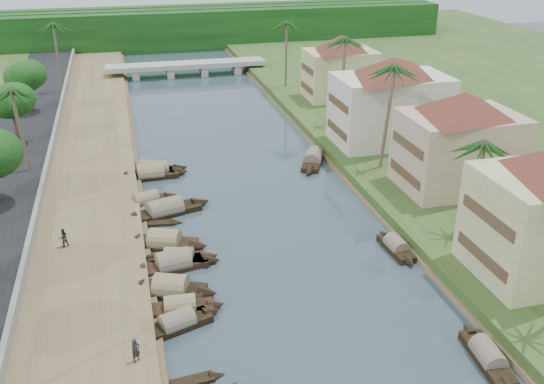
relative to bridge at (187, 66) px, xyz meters
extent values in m
plane|color=#32424B|center=(0.00, -72.00, -1.72)|extent=(220.00, 220.00, 0.00)
cube|color=brown|center=(-16.00, -52.00, -1.32)|extent=(10.00, 180.00, 0.80)
cube|color=#28491D|center=(19.00, -52.00, -1.12)|extent=(16.00, 180.00, 1.20)
cube|color=gray|center=(-20.20, -52.00, -0.37)|extent=(0.40, 180.00, 1.10)
cube|color=black|center=(0.00, 23.00, 2.28)|extent=(120.00, 4.00, 8.00)
cube|color=black|center=(0.00, 28.00, 2.28)|extent=(120.00, 4.00, 8.00)
cube|color=black|center=(0.00, 33.00, 2.28)|extent=(120.00, 4.00, 8.00)
cube|color=#9F9F95|center=(0.00, 0.00, 0.28)|extent=(28.00, 4.00, 0.80)
cube|color=#9F9F95|center=(-9.00, 0.00, -0.82)|extent=(1.20, 3.50, 1.80)
cube|color=#9F9F95|center=(-3.00, 0.00, -0.82)|extent=(1.20, 3.50, 1.80)
cube|color=#9F9F95|center=(3.00, 0.00, -0.82)|extent=(1.20, 3.50, 1.80)
cube|color=#9F9F95|center=(9.00, 0.00, -0.82)|extent=(1.20, 3.50, 1.80)
cube|color=#503825|center=(12.95, -74.00, 1.48)|extent=(0.10, 6.40, 0.90)
cube|color=#503825|center=(12.95, -74.00, 4.68)|extent=(0.10, 6.40, 0.90)
cube|color=#CAA78F|center=(20.00, -58.00, 3.23)|extent=(11.00, 8.00, 7.50)
pyramid|color=brown|center=(20.00, -58.00, 8.08)|extent=(14.11, 14.11, 2.20)
cube|color=#503825|center=(14.45, -58.00, 1.35)|extent=(0.10, 6.40, 0.90)
cube|color=#503825|center=(14.45, -58.00, 4.35)|extent=(0.10, 6.40, 0.90)
cube|color=beige|center=(19.00, -44.00, 3.48)|extent=(13.00, 8.00, 8.00)
pyramid|color=brown|center=(19.00, -44.00, 8.58)|extent=(15.59, 15.59, 2.20)
cube|color=#503825|center=(12.45, -44.00, 1.48)|extent=(0.10, 6.40, 0.90)
cube|color=#503825|center=(12.45, -44.00, 4.68)|extent=(0.10, 6.40, 0.90)
cube|color=beige|center=(20.00, -24.00, 2.98)|extent=(10.00, 7.00, 7.00)
pyramid|color=brown|center=(20.00, -24.00, 7.58)|extent=(12.62, 12.62, 2.20)
cube|color=#503825|center=(14.95, -24.00, 1.23)|extent=(0.10, 5.60, 0.90)
cube|color=#503825|center=(14.95, -24.00, 4.03)|extent=(0.10, 5.60, 0.90)
cube|color=black|center=(-9.43, -72.90, -1.52)|extent=(5.14, 3.09, 0.70)
cone|color=black|center=(-6.86, -72.00, -1.44)|extent=(1.79, 1.79, 1.56)
cone|color=black|center=(-11.99, -73.80, -1.44)|extent=(1.79, 1.79, 1.56)
cylinder|color=#766858|center=(-9.43, -72.90, -1.14)|extent=(4.07, 2.77, 1.62)
cube|color=black|center=(-9.03, -71.07, -1.52)|extent=(4.78, 1.86, 0.70)
cone|color=black|center=(-6.42, -71.22, -1.44)|extent=(1.44, 1.51, 1.58)
cone|color=black|center=(-11.64, -70.92, -1.44)|extent=(1.44, 1.51, 1.58)
cylinder|color=#827753|center=(-9.03, -71.07, -1.14)|extent=(3.68, 1.86, 1.66)
cube|color=black|center=(-9.43, -68.51, -1.52)|extent=(5.56, 3.80, 0.70)
cone|color=black|center=(-6.76, -69.59, -1.44)|extent=(2.10, 2.25, 1.97)
cone|color=black|center=(-12.10, -67.43, -1.44)|extent=(2.10, 2.25, 1.97)
cylinder|color=#827753|center=(-9.43, -68.51, -1.14)|extent=(4.46, 3.42, 2.08)
cube|color=black|center=(-8.89, -64.91, -1.52)|extent=(5.84, 2.93, 0.70)
cone|color=black|center=(-5.84, -64.37, -1.44)|extent=(1.92, 2.05, 1.97)
cone|color=black|center=(-11.94, -65.44, -1.44)|extent=(1.92, 2.05, 1.97)
cylinder|color=#766858|center=(-8.89, -64.91, -1.14)|extent=(4.56, 2.78, 2.08)
cube|color=black|center=(-8.36, -64.20, -1.52)|extent=(5.21, 2.87, 0.70)
cone|color=black|center=(-5.70, -64.96, -1.44)|extent=(1.76, 1.75, 1.57)
cone|color=black|center=(-11.01, -63.44, -1.44)|extent=(1.76, 1.75, 1.57)
cylinder|color=#827753|center=(-8.36, -64.20, -1.14)|extent=(4.10, 2.61, 1.63)
cube|color=black|center=(-9.26, -61.16, -1.52)|extent=(5.86, 3.93, 0.70)
cone|color=black|center=(-6.42, -62.29, -1.44)|extent=(2.18, 2.31, 2.01)
cone|color=black|center=(-12.10, -60.04, -1.44)|extent=(2.18, 2.31, 2.01)
cylinder|color=#827753|center=(-9.26, -61.16, -1.14)|extent=(4.68, 3.52, 2.13)
cube|color=black|center=(-8.69, -54.94, -1.52)|extent=(7.18, 3.99, 0.70)
cone|color=black|center=(-5.04, -53.81, -1.44)|extent=(2.42, 2.34, 2.06)
cone|color=black|center=(-12.34, -56.07, -1.44)|extent=(2.42, 2.34, 2.06)
cylinder|color=#766858|center=(-8.69, -54.94, -1.14)|extent=(5.65, 3.59, 2.13)
cube|color=black|center=(-10.31, -52.31, -1.52)|extent=(5.15, 2.96, 0.70)
cone|color=black|center=(-7.70, -51.51, -1.44)|extent=(1.77, 1.79, 1.60)
cone|color=black|center=(-12.91, -53.10, -1.44)|extent=(1.77, 1.79, 1.60)
cylinder|color=#827753|center=(-10.31, -52.31, -1.14)|extent=(4.07, 2.69, 1.67)
cube|color=black|center=(-9.42, -45.48, -1.52)|extent=(5.99, 2.24, 0.70)
cone|color=black|center=(-6.13, -45.36, -1.44)|extent=(1.79, 1.89, 2.02)
cone|color=black|center=(-12.70, -45.60, -1.44)|extent=(1.79, 1.89, 2.02)
cylinder|color=#827753|center=(-9.42, -45.48, -1.14)|extent=(4.60, 2.28, 2.11)
cube|color=black|center=(-9.14, -43.93, -1.52)|extent=(5.90, 4.08, 0.70)
cone|color=black|center=(-6.27, -45.40, -1.44)|extent=(2.12, 2.04, 1.64)
cone|color=black|center=(-12.00, -42.46, -1.44)|extent=(2.12, 2.04, 1.64)
cylinder|color=#766858|center=(-9.14, -43.93, -1.14)|extent=(4.71, 3.51, 1.68)
cube|color=black|center=(-8.79, -44.94, -1.52)|extent=(5.57, 2.89, 0.70)
cone|color=black|center=(-5.91, -44.27, -1.44)|extent=(1.84, 1.86, 1.73)
cone|color=black|center=(-11.67, -45.61, -1.44)|extent=(1.84, 1.86, 1.73)
cylinder|color=#827753|center=(-8.79, -44.94, -1.14)|extent=(4.36, 2.67, 1.80)
cube|color=black|center=(9.39, -81.24, -1.52)|extent=(1.99, 5.40, 0.70)
cone|color=black|center=(9.67, -78.32, -1.44)|extent=(1.49, 1.62, 1.52)
cylinder|color=#766858|center=(9.39, -81.24, -1.14)|extent=(1.94, 4.16, 1.56)
cube|color=black|center=(9.75, -66.75, -1.52)|extent=(1.66, 4.63, 0.70)
cone|color=black|center=(9.63, -64.22, -1.44)|extent=(1.36, 1.37, 1.45)
cone|color=black|center=(9.87, -69.29, -1.44)|extent=(1.36, 1.37, 1.45)
cylinder|color=#766858|center=(9.75, -66.75, -1.14)|extent=(1.67, 3.56, 1.51)
cube|color=black|center=(9.14, -45.51, -1.52)|extent=(4.58, 6.95, 0.70)
cone|color=black|center=(10.70, -42.09, -1.44)|extent=(2.38, 2.47, 1.96)
cone|color=black|center=(7.57, -48.92, -1.44)|extent=(2.38, 2.47, 1.96)
cylinder|color=#766858|center=(9.14, -45.51, -1.14)|extent=(3.99, 5.53, 2.01)
cone|color=black|center=(-7.55, -78.35, -1.62)|extent=(1.10, 1.00, 0.89)
cube|color=black|center=(-10.32, -56.78, -1.62)|extent=(4.57, 1.43, 0.35)
cone|color=black|center=(-7.81, -57.08, -1.62)|extent=(1.22, 1.03, 0.90)
cone|color=black|center=(-12.83, -56.48, -1.62)|extent=(1.22, 1.03, 0.90)
cylinder|color=brown|center=(16.00, -66.98, 3.54)|extent=(1.26, 0.36, 8.11)
sphere|color=#1C4818|center=(16.00, -66.98, 7.44)|extent=(3.20, 3.20, 3.20)
cylinder|color=brown|center=(15.00, -51.43, 5.04)|extent=(1.19, 0.36, 11.12)
sphere|color=#1C4818|center=(15.00, -51.43, 10.38)|extent=(3.20, 3.20, 3.20)
cylinder|color=brown|center=(16.00, -35.91, 5.07)|extent=(0.38, 0.36, 11.19)
sphere|color=#1C4818|center=(16.00, -35.91, 10.44)|extent=(3.20, 3.20, 3.20)
cylinder|color=brown|center=(-22.00, -43.56, 4.09)|extent=(0.84, 0.36, 8.84)
sphere|color=#1C4818|center=(-22.00, -43.56, 8.34)|extent=(3.20, 3.20, 3.20)
cylinder|color=brown|center=(14.00, -15.65, 4.53)|extent=(0.48, 0.36, 10.12)
sphere|color=#1C4818|center=(14.00, -15.65, 9.39)|extent=(3.20, 3.20, 3.20)
cylinder|color=brown|center=(-20.50, -10.89, 4.83)|extent=(0.45, 0.36, 10.31)
sphere|color=#1C4818|center=(-20.50, -10.89, 9.78)|extent=(3.20, 3.20, 3.20)
cylinder|color=#4C3A2B|center=(-24.00, -34.18, 1.42)|extent=(0.60, 0.60, 3.56)
ellipsoid|color=black|center=(-24.00, -34.18, 4.82)|extent=(4.69, 4.69, 3.85)
cylinder|color=#4C3A2B|center=(-24.00, -20.85, 1.33)|extent=(0.60, 0.60, 3.39)
ellipsoid|color=black|center=(-24.00, -20.85, 4.57)|extent=(4.93, 4.93, 4.06)
cylinder|color=#4C3A2B|center=(24.00, -43.24, 1.36)|extent=(0.60, 0.60, 3.84)
ellipsoid|color=black|center=(24.00, -43.24, 5.03)|extent=(4.54, 4.54, 3.73)
imported|color=#232128|center=(-12.29, -76.64, -0.10)|extent=(0.72, 0.65, 1.65)
imported|color=#383627|center=(-17.50, -60.47, -0.10)|extent=(0.99, 0.91, 1.65)
camera|label=1|loc=(-11.44, -107.66, 24.24)|focal=40.00mm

